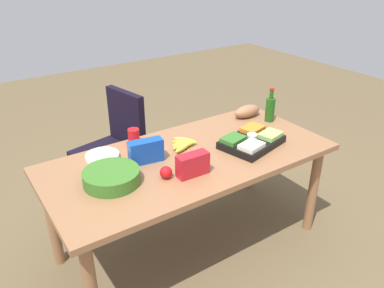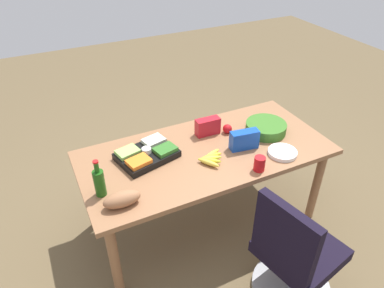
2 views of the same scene
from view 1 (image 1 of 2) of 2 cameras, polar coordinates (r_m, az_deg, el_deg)
name	(u,v)px [view 1 (image 1 of 2)]	position (r m, az deg, el deg)	size (l,w,h in m)	color
ground_plane	(191,243)	(3.00, -0.21, -14.49)	(10.00, 10.00, 0.00)	brown
conference_table	(190,166)	(2.60, -0.24, -3.32)	(1.93, 0.91, 0.76)	#936340
office_chair	(114,160)	(3.37, -11.53, -2.38)	(0.57, 0.57, 0.95)	gray
chip_bag_red	(193,165)	(2.32, 0.09, -3.06)	(0.20, 0.08, 0.14)	red
banana_bunch	(184,144)	(2.66, -1.19, 0.04)	(0.22, 0.21, 0.04)	yellow
salad_bowl	(112,177)	(2.30, -11.83, -4.79)	(0.33, 0.33, 0.08)	#376E23
red_solo_cup	(134,136)	(2.73, -8.62, 1.12)	(0.08, 0.08, 0.11)	red
veggie_tray	(252,141)	(2.71, 8.85, 0.50)	(0.48, 0.39, 0.09)	black
wine_bottle	(270,109)	(3.10, 11.49, 5.16)	(0.09, 0.09, 0.27)	#1C5214
bread_loaf	(247,111)	(3.17, 8.17, 4.82)	(0.24, 0.11, 0.10)	#9C6744
apple_red	(166,172)	(2.31, -3.88, -4.22)	(0.08, 0.08, 0.08)	red
chip_bag_blue	(146,151)	(2.47, -6.84, -1.06)	(0.22, 0.08, 0.15)	#1344AE
paper_plate_stack	(102,156)	(2.59, -13.13, -1.78)	(0.22, 0.22, 0.03)	white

